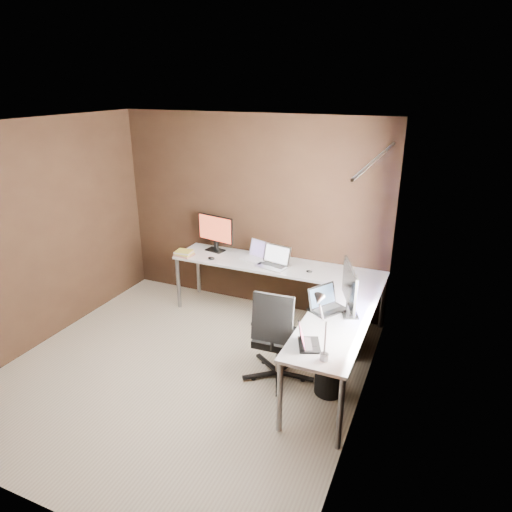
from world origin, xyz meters
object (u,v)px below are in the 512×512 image
at_px(drawer_pedestal, 344,323).
at_px(book_stack, 184,253).
at_px(laptop_silver, 274,262).
at_px(desk_lamp, 320,318).
at_px(laptop_black_small, 306,341).
at_px(wastebasket, 329,378).
at_px(office_chair, 277,353).
at_px(monitor_right, 350,288).
at_px(laptop_white, 257,256).
at_px(monitor_left, 215,231).
at_px(laptop_black_big, 326,304).

bearing_deg(drawer_pedestal, book_stack, 176.03).
xyz_separation_m(laptop_silver, desk_lamp, (1.04, -1.66, 0.29)).
xyz_separation_m(laptop_black_small, wastebasket, (0.13, 0.41, -0.61)).
relative_size(book_stack, office_chair, 0.24).
xyz_separation_m(monitor_right, book_stack, (-2.30, 0.73, -0.25)).
xyz_separation_m(laptop_white, laptop_black_small, (1.18, -1.69, -0.01)).
xyz_separation_m(laptop_silver, office_chair, (0.49, -1.15, -0.49)).
bearing_deg(laptop_silver, office_chair, -55.11).
bearing_deg(wastebasket, laptop_silver, 131.58).
bearing_deg(monitor_right, office_chair, 91.77).
xyz_separation_m(monitor_left, laptop_black_small, (1.82, -1.78, -0.23)).
distance_m(monitor_right, laptop_white, 1.71).
height_order(monitor_right, laptop_silver, monitor_right).
height_order(laptop_white, desk_lamp, desk_lamp).
relative_size(laptop_black_big, office_chair, 0.42).
distance_m(monitor_left, laptop_white, 0.68).
bearing_deg(monitor_right, wastebasket, 143.97).
xyz_separation_m(monitor_right, wastebasket, (-0.07, -0.30, -0.85)).
bearing_deg(monitor_left, office_chair, -32.84).
height_order(monitor_right, wastebasket, monitor_right).
bearing_deg(drawer_pedestal, laptop_white, 161.76).
height_order(laptop_black_small, book_stack, laptop_black_small).
bearing_deg(office_chair, wastebasket, -4.76).
xyz_separation_m(laptop_black_big, office_chair, (-0.39, -0.30, -0.48)).
relative_size(laptop_white, desk_lamp, 0.74).
distance_m(drawer_pedestal, book_stack, 2.21).
bearing_deg(laptop_white, laptop_black_big, -21.37).
bearing_deg(wastebasket, laptop_black_big, 116.30).
relative_size(monitor_right, wastebasket, 1.78).
distance_m(drawer_pedestal, monitor_right, 0.93).
bearing_deg(wastebasket, monitor_left, 144.82).
relative_size(monitor_left, monitor_right, 0.96).
bearing_deg(laptop_white, laptop_black_small, -36.36).
xyz_separation_m(laptop_black_small, desk_lamp, (0.13, -0.08, 0.30)).
bearing_deg(desk_lamp, monitor_right, 67.96).
xyz_separation_m(monitor_right, laptop_silver, (-1.11, 0.87, -0.23)).
distance_m(laptop_black_big, book_stack, 2.19).
bearing_deg(laptop_silver, laptop_black_big, -32.24).
relative_size(drawer_pedestal, desk_lamp, 1.11).
bearing_deg(monitor_right, book_stack, 49.92).
bearing_deg(laptop_white, office_chair, -40.25).
xyz_separation_m(monitor_left, laptop_black_big, (1.79, -1.06, -0.22)).
bearing_deg(wastebasket, desk_lamp, -89.43).
bearing_deg(monitor_left, laptop_black_big, -19.36).
bearing_deg(laptop_silver, wastebasket, -36.60).
bearing_deg(laptop_black_small, desk_lamp, -144.38).
bearing_deg(book_stack, laptop_black_big, -18.98).
bearing_deg(laptop_black_small, wastebasket, -39.49).
height_order(laptop_white, wastebasket, laptop_white).
height_order(laptop_silver, desk_lamp, desk_lamp).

